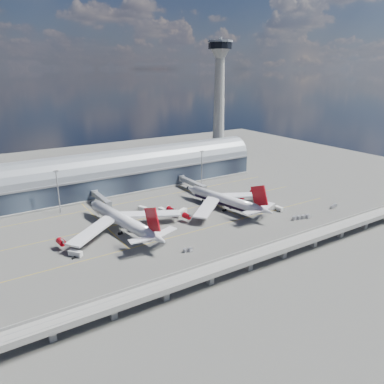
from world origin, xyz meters
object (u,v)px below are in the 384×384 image
airliner_left (123,221)px  cargo_train_1 (301,217)px  service_truck_0 (75,254)px  control_tower (219,107)px  cargo_train_2 (334,206)px  airliner_right (225,200)px  service_truck_5 (142,209)px  service_truck_2 (181,213)px  floodlight_mast_right (202,167)px  service_truck_3 (279,209)px  cargo_train_0 (188,250)px  service_truck_1 (137,228)px  service_truck_4 (162,210)px  floodlight_mast_left (58,190)px

airliner_left → cargo_train_1: bearing=-30.7°
airliner_left → service_truck_0: (-28.96, -13.40, -4.83)m
control_tower → cargo_train_2: control_tower is taller
airliner_right → cargo_train_1: 44.68m
service_truck_0 → service_truck_5: bearing=-2.5°
airliner_right → service_truck_2: size_ratio=7.21×
airliner_left → floodlight_mast_right: bearing=21.7°
floodlight_mast_right → airliner_left: floodlight_mast_right is taller
service_truck_3 → cargo_train_0: size_ratio=1.08×
airliner_right → service_truck_1: bearing=169.9°
service_truck_2 → cargo_train_0: bearing=126.3°
airliner_right → cargo_train_1: (26.19, -35.91, -4.48)m
service_truck_4 → service_truck_5: service_truck_4 is taller
service_truck_2 → service_truck_5: 24.36m
service_truck_1 → service_truck_0: bearing=120.2°
service_truck_3 → control_tower: bearing=74.8°
service_truck_2 → airliner_right: bearing=-127.0°
airliner_right → service_truck_3: (25.02, -19.92, -4.18)m
control_tower → floodlight_mast_right: control_tower is taller
airliner_left → service_truck_5: size_ratio=11.91×
service_truck_3 → cargo_train_1: (1.17, -16.00, -0.30)m
floodlight_mast_right → service_truck_4: floodlight_mast_right is taller
airliner_right → service_truck_1: airliner_right is taller
airliner_left → service_truck_3: 92.16m
service_truck_2 → cargo_train_1: service_truck_2 is taller
service_truck_0 → service_truck_5: size_ratio=1.08×
cargo_train_2 → cargo_train_0: bearing=110.3°
service_truck_0 → service_truck_3: service_truck_0 is taller
service_truck_3 → service_truck_5: service_truck_5 is taller
service_truck_4 → cargo_train_0: 51.36m
floodlight_mast_right → service_truck_4: 60.87m
floodlight_mast_left → service_truck_2: (57.48, -42.09, -11.93)m
service_truck_4 → service_truck_1: bearing=-153.2°
airliner_right → service_truck_3: airliner_right is taller
service_truck_2 → cargo_train_2: bearing=-141.2°
service_truck_5 → cargo_train_2: service_truck_5 is taller
cargo_train_0 → control_tower: bearing=-61.0°
cargo_train_0 → cargo_train_2: 105.67m
floodlight_mast_left → airliner_left: size_ratio=0.36×
service_truck_5 → control_tower: bearing=5.1°
floodlight_mast_right → service_truck_2: 61.01m
service_truck_3 → cargo_train_1: 16.04m
airliner_left → cargo_train_0: (15.98, -36.77, -5.39)m
airliner_left → cargo_train_0: bearing=-74.7°
service_truck_2 → service_truck_4: service_truck_2 is taller
control_tower → cargo_train_0: bearing=-131.7°
control_tower → service_truck_2: control_tower is taller
service_truck_2 → service_truck_4: (-7.27, 9.26, -0.21)m
control_tower → floodlight_mast_right: bearing=-141.3°
airliner_right → service_truck_5: size_ratio=11.08×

